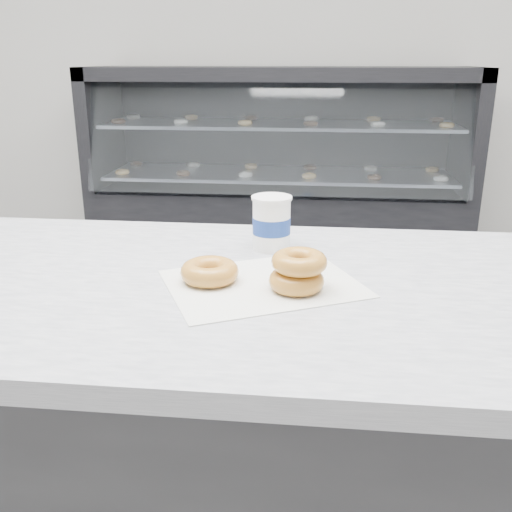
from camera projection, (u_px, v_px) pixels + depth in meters
The scene contains 7 objects.
ground at pixel (233, 461), 1.94m from camera, with size 5.00×5.00×0.00m, color gray.
counter at pixel (190, 472), 1.23m from camera, with size 3.06×0.76×0.90m.
display_case at pixel (279, 187), 3.77m from camera, with size 2.40×0.74×1.25m.
wax_paper at pixel (263, 284), 1.05m from camera, with size 0.34×0.26×0.00m, color silver.
donut_single at pixel (210, 272), 1.05m from camera, with size 0.11×0.11×0.04m, color #C78A36.
donut_stack at pixel (298, 271), 1.01m from camera, with size 0.11×0.11×0.07m.
coffee_cup at pixel (272, 222), 1.23m from camera, with size 0.09×0.09×0.12m.
Camera 1 is at (0.25, -1.59, 1.29)m, focal length 40.00 mm.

